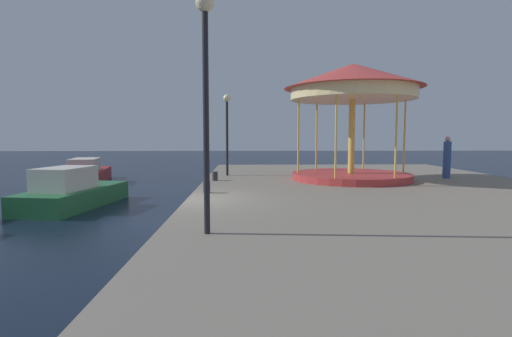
# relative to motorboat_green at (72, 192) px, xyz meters

# --- Properties ---
(ground_plane) EXTENTS (120.00, 120.00, 0.00)m
(ground_plane) POSITION_rel_motorboat_green_xyz_m (4.90, -3.01, -0.58)
(ground_plane) COLOR black
(quay_dock) EXTENTS (14.42, 28.74, 0.80)m
(quay_dock) POSITION_rel_motorboat_green_xyz_m (12.12, -3.01, -0.18)
(quay_dock) COLOR gray
(quay_dock) RESTS_ON ground
(motorboat_green) EXTENTS (2.81, 5.23, 1.60)m
(motorboat_green) POSITION_rel_motorboat_green_xyz_m (0.00, 0.00, 0.00)
(motorboat_green) COLOR #236638
(motorboat_green) RESTS_ON ground
(motorboat_red) EXTENTS (3.19, 6.05, 1.46)m
(motorboat_red) POSITION_rel_motorboat_green_xyz_m (-2.79, 8.16, -0.04)
(motorboat_red) COLOR maroon
(motorboat_red) RESTS_ON ground
(carousel) EXTENTS (6.09, 6.09, 5.15)m
(carousel) POSITION_rel_motorboat_green_xyz_m (11.50, 2.12, 4.04)
(carousel) COLOR #B23333
(carousel) RESTS_ON quay_dock
(lamp_post_near_edge) EXTENTS (0.36, 0.36, 4.71)m
(lamp_post_near_edge) POSITION_rel_motorboat_green_xyz_m (5.98, -7.33, 3.40)
(lamp_post_near_edge) COLOR black
(lamp_post_near_edge) RESTS_ON quay_dock
(lamp_post_mid_promenade) EXTENTS (0.36, 0.36, 4.01)m
(lamp_post_mid_promenade) POSITION_rel_motorboat_green_xyz_m (5.84, 4.17, 2.99)
(lamp_post_mid_promenade) COLOR black
(lamp_post_mid_promenade) RESTS_ON quay_dock
(bollard_north) EXTENTS (0.24, 0.24, 0.40)m
(bollard_north) POSITION_rel_motorboat_green_xyz_m (5.40, 1.94, 0.42)
(bollard_north) COLOR #2D2D33
(bollard_north) RESTS_ON quay_dock
(bollard_south) EXTENTS (0.24, 0.24, 0.40)m
(bollard_south) POSITION_rel_motorboat_green_xyz_m (5.40, -1.74, 0.42)
(bollard_south) COLOR #2D2D33
(bollard_south) RESTS_ON quay_dock
(person_far_corner) EXTENTS (0.34, 0.34, 1.96)m
(person_far_corner) POSITION_rel_motorboat_green_xyz_m (16.16, 2.65, 1.14)
(person_far_corner) COLOR #2D4C8C
(person_far_corner) RESTS_ON quay_dock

